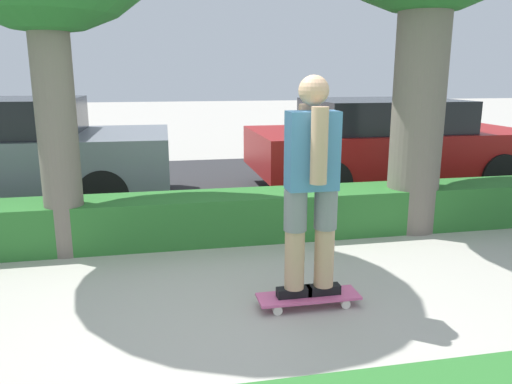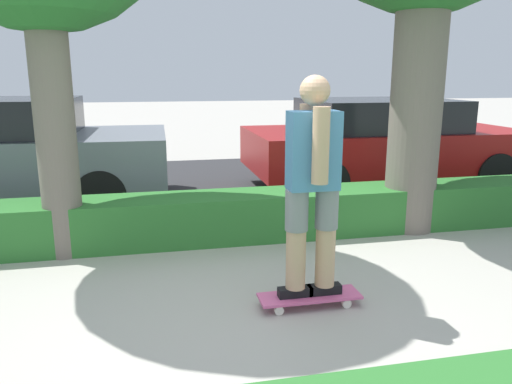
% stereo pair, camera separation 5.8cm
% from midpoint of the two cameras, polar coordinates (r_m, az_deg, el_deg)
% --- Properties ---
extents(ground_plane, '(60.00, 60.00, 0.00)m').
position_cam_midpoint_polar(ground_plane, '(3.92, -1.06, -12.67)').
color(ground_plane, '#ADA89E').
extents(street_asphalt, '(12.64, 5.00, 0.01)m').
position_cam_midpoint_polar(street_asphalt, '(7.88, -6.98, 0.62)').
color(street_asphalt, '#2D2D30').
rests_on(street_asphalt, ground_plane).
extents(hedge_row, '(12.64, 0.60, 0.49)m').
position_cam_midpoint_polar(hedge_row, '(5.32, -4.42, -2.86)').
color(hedge_row, '#2D702D').
rests_on(hedge_row, ground_plane).
extents(skateboard, '(0.77, 0.24, 0.09)m').
position_cam_midpoint_polar(skateboard, '(3.88, 5.70, -11.84)').
color(skateboard, '#DB5B93').
rests_on(skateboard, ground_plane).
extents(skater_person, '(0.49, 0.42, 1.63)m').
position_cam_midpoint_polar(skater_person, '(3.60, 6.02, 1.01)').
color(skater_person, black).
rests_on(skater_person, skateboard).
extents(parked_car_middle, '(4.11, 2.06, 1.36)m').
position_cam_midpoint_polar(parked_car_middle, '(7.90, 14.01, 5.66)').
color(parked_car_middle, maroon).
rests_on(parked_car_middle, ground_plane).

